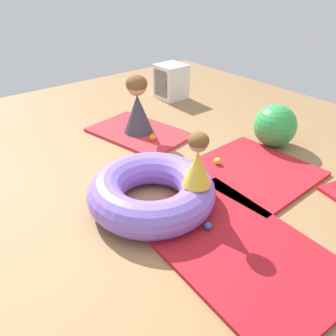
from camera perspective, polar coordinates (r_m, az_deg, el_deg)
name	(u,v)px	position (r m, az deg, el deg)	size (l,w,h in m)	color
ground_plane	(146,201)	(3.50, -3.53, -5.38)	(8.00, 8.00, 0.00)	#9E7549
gym_mat_front	(237,247)	(3.03, 10.96, -12.32)	(1.76, 1.12, 0.04)	#B21923
gym_mat_center_rear	(252,171)	(4.05, 13.38, -0.52)	(1.21, 1.21, 0.04)	red
gym_mat_far_left	(139,133)	(4.85, -4.71, 5.67)	(1.30, 0.84, 0.04)	red
inflatable_cushion	(151,192)	(3.34, -2.68, -3.81)	(1.20, 1.20, 0.34)	#8466E0
child_in_yellow	(198,160)	(3.02, 4.76, 1.26)	(0.33, 0.33, 0.50)	yellow
adult_seated	(138,105)	(4.70, -4.91, 10.01)	(0.46, 0.46, 0.76)	#383842
play_ball_yellow	(218,161)	(4.05, 7.96, 1.09)	(0.08, 0.08, 0.08)	yellow
play_ball_blue	(208,226)	(3.11, 6.44, -9.23)	(0.07, 0.07, 0.07)	blue
play_ball_orange	(153,137)	(4.56, -2.46, 4.94)	(0.09, 0.09, 0.09)	orange
exercise_ball_large	(275,126)	(4.63, 16.81, 6.50)	(0.53, 0.53, 0.53)	green
storage_cube	(170,82)	(6.10, 0.33, 13.69)	(0.44, 0.44, 0.56)	white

